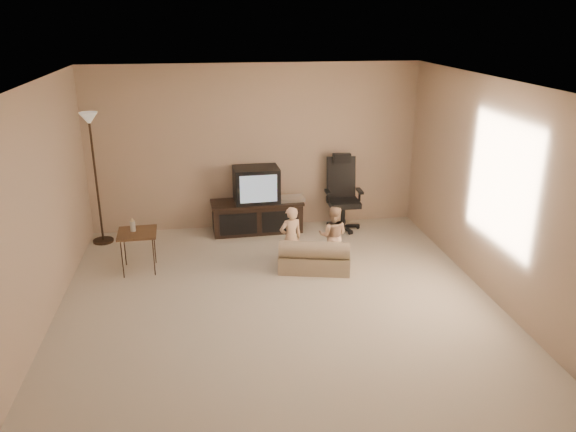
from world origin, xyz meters
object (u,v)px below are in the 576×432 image
object	(u,v)px
office_chair	(342,203)
toddler_right	(333,235)
floor_lamp	(92,149)
tv_stand	(257,205)
side_table	(137,233)
child_sofa	(314,258)
toddler_left	(291,238)

from	to	relation	value
office_chair	toddler_right	world-z (taller)	office_chair
office_chair	floor_lamp	xyz separation A→B (m)	(-3.61, -0.04, 0.97)
tv_stand	floor_lamp	size ratio (longest dim) A/B	0.75
side_table	child_sofa	size ratio (longest dim) A/B	0.72
floor_lamp	toddler_left	size ratio (longest dim) A/B	2.22
child_sofa	office_chair	bearing A→B (deg)	77.09
side_table	toddler_right	xyz separation A→B (m)	(2.53, -0.17, -0.11)
child_sofa	toddler_right	size ratio (longest dim) A/B	1.25
toddler_right	office_chair	bearing A→B (deg)	-90.92
office_chair	floor_lamp	distance (m)	3.73
office_chair	floor_lamp	size ratio (longest dim) A/B	0.61
tv_stand	child_sofa	xyz separation A→B (m)	(0.59, -1.53, -0.24)
floor_lamp	toddler_left	world-z (taller)	floor_lamp
side_table	toddler_left	distance (m)	1.97
tv_stand	child_sofa	size ratio (longest dim) A/B	1.42
floor_lamp	child_sofa	distance (m)	3.43
child_sofa	side_table	bearing A→B (deg)	-175.43
toddler_left	child_sofa	bearing A→B (deg)	146.30
floor_lamp	toddler_left	distance (m)	3.06
side_table	floor_lamp	size ratio (longest dim) A/B	0.38
tv_stand	child_sofa	bearing A→B (deg)	-71.48
toddler_right	tv_stand	bearing A→B (deg)	-39.25
side_table	toddler_left	size ratio (longest dim) A/B	0.85
child_sofa	toddler_right	world-z (taller)	toddler_right
tv_stand	office_chair	xyz separation A→B (m)	(1.31, -0.07, -0.00)
floor_lamp	child_sofa	world-z (taller)	floor_lamp
office_chair	child_sofa	size ratio (longest dim) A/B	1.15
toddler_left	toddler_right	distance (m)	0.58
child_sofa	toddler_left	world-z (taller)	toddler_left
floor_lamp	child_sofa	bearing A→B (deg)	-26.29
tv_stand	toddler_right	size ratio (longest dim) A/B	1.77
tv_stand	side_table	size ratio (longest dim) A/B	1.97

